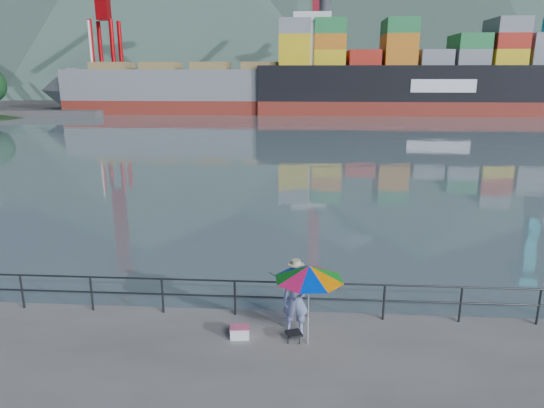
% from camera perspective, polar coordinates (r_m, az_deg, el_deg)
% --- Properties ---
extents(harbor_water, '(500.00, 280.00, 0.00)m').
position_cam_1_polar(harbor_water, '(140.41, 2.70, 12.51)').
color(harbor_water, slate).
rests_on(harbor_water, ground).
extents(far_dock, '(200.00, 40.00, 0.40)m').
position_cam_1_polar(far_dock, '(103.68, 7.92, 11.46)').
color(far_dock, '#514F4C').
rests_on(far_dock, ground).
extents(guardrail, '(22.00, 0.06, 1.03)m').
position_cam_1_polar(guardrail, '(13.60, -8.63, -10.67)').
color(guardrail, '#2D3033').
rests_on(guardrail, ground).
extents(mountains, '(600.00, 332.80, 80.00)m').
position_cam_1_polar(mountains, '(222.85, 14.12, 22.23)').
color(mountains, '#385147').
rests_on(mountains, ground).
extents(port_cranes, '(116.00, 28.00, 38.40)m').
position_cam_1_polar(port_cranes, '(98.83, 21.67, 19.71)').
color(port_cranes, red).
rests_on(port_cranes, ground).
extents(container_stacks, '(58.00, 5.40, 7.80)m').
position_cam_1_polar(container_stacks, '(108.49, 21.56, 12.32)').
color(container_stacks, '#194CA5').
rests_on(container_stacks, ground).
extents(fisherman, '(0.69, 0.47, 1.84)m').
position_cam_1_polar(fisherman, '(12.37, 2.80, -11.19)').
color(fisherman, navy).
rests_on(fisherman, ground).
extents(beach_umbrella, '(2.06, 2.06, 2.05)m').
position_cam_1_polar(beach_umbrella, '(11.52, 4.39, -8.05)').
color(beach_umbrella, white).
rests_on(beach_umbrella, ground).
extents(folding_stool, '(0.46, 0.46, 0.23)m').
position_cam_1_polar(folding_stool, '(12.40, 2.59, -15.31)').
color(folding_stool, black).
rests_on(folding_stool, ground).
extents(cooler_bag, '(0.50, 0.36, 0.27)m').
position_cam_1_polar(cooler_bag, '(12.55, -3.82, -14.86)').
color(cooler_bag, silver).
rests_on(cooler_bag, ground).
extents(fishing_rod, '(0.72, 1.60, 1.23)m').
position_cam_1_polar(fishing_rod, '(13.78, 1.44, -12.56)').
color(fishing_rod, black).
rests_on(fishing_rod, ground).
extents(bulk_carrier, '(50.65, 8.77, 14.50)m').
position_cam_1_polar(bulk_carrier, '(85.18, -5.31, 13.55)').
color(bulk_carrier, maroon).
rests_on(bulk_carrier, ground).
extents(container_ship, '(58.09, 9.68, 18.10)m').
position_cam_1_polar(container_ship, '(86.98, 19.82, 13.91)').
color(container_ship, maroon).
rests_on(container_ship, ground).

